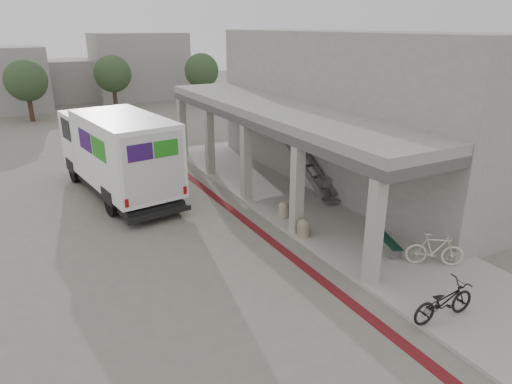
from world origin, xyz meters
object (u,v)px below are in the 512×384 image
bicycle_black (444,301)px  bench (387,242)px  bicycle_cream (435,249)px  utility_cabinet (324,188)px  fedex_truck (117,152)px

bicycle_black → bench: bearing=-19.7°
bench → bicycle_cream: (0.54, -1.49, 0.26)m
bicycle_black → bicycle_cream: bearing=-41.3°
bench → utility_cabinet: size_ratio=1.77×
bench → fedex_truck: bearing=142.2°
utility_cabinet → bicycle_cream: (-0.46, -6.43, 0.06)m
bicycle_black → utility_cabinet: bearing=-13.3°
fedex_truck → bench: size_ratio=5.33×
bench → bicycle_black: bearing=-93.5°
bench → utility_cabinet: (1.01, 4.94, 0.20)m
fedex_truck → bicycle_black: fedex_truck is taller
fedex_truck → bench: (6.58, -10.12, -1.58)m
bench → bicycle_black: bicycle_black is taller
fedex_truck → bench: 12.18m
fedex_truck → bench: bearing=-64.6°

